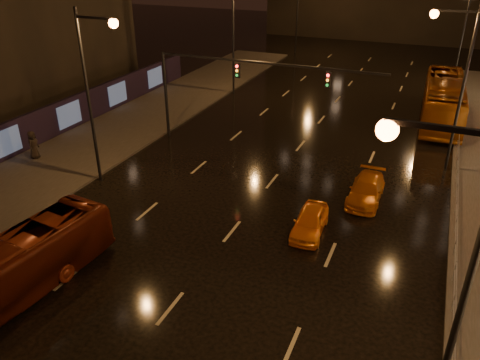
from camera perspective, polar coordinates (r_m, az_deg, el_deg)
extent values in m
plane|color=black|center=(31.82, 6.35, 2.88)|extent=(140.00, 140.00, 0.00)
cube|color=#38332D|center=(34.01, -18.66, 3.34)|extent=(7.00, 70.00, 0.15)
cube|color=black|center=(34.25, -26.88, 4.07)|extent=(0.30, 46.00, 2.50)
cylinder|color=black|center=(34.49, -9.01, 10.13)|extent=(0.22, 0.22, 6.20)
cube|color=black|center=(30.48, 3.25, 14.03)|extent=(15.20, 0.14, 0.14)
cube|color=black|center=(31.35, -0.31, 13.22)|extent=(0.32, 0.18, 0.95)
cube|color=black|center=(29.55, 10.67, 11.91)|extent=(0.32, 0.18, 0.95)
sphere|color=#FF1E19|center=(31.17, -0.40, 13.70)|extent=(0.18, 0.18, 0.18)
cylinder|color=black|center=(12.79, 25.27, -14.30)|extent=(0.18, 0.18, 10.00)
cube|color=black|center=(10.51, 23.59, 5.82)|extent=(2.40, 0.12, 0.12)
sphere|color=orange|center=(10.61, 17.51, 5.86)|extent=(0.50, 0.50, 0.50)
cylinder|color=#99999E|center=(53.41, 25.20, 11.20)|extent=(0.04, 0.04, 1.00)
cube|color=#99999E|center=(28.58, 25.08, -0.14)|extent=(0.05, 56.00, 0.05)
cube|color=#99999E|center=(28.75, 24.92, -0.85)|extent=(0.05, 56.00, 0.05)
imported|color=#611D0D|center=(20.84, -26.50, -10.07)|extent=(3.21, 9.71, 2.65)
imported|color=#8B430D|center=(41.13, 23.52, 8.94)|extent=(3.27, 12.31, 3.40)
imported|color=orange|center=(23.40, 8.52, -5.04)|extent=(1.65, 3.68, 1.23)
imported|color=#C76412|center=(26.94, 15.13, -1.19)|extent=(1.71, 4.21, 1.22)
imported|color=black|center=(33.57, -23.91, 3.96)|extent=(0.84, 1.05, 1.86)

